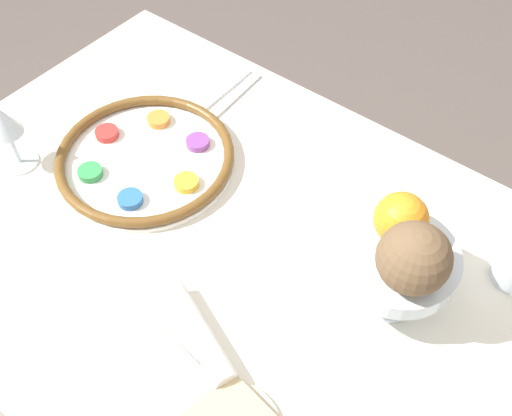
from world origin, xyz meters
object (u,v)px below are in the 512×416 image
object	(u,v)px
wine_glass	(3,124)
coconut	(414,258)
orange_fruit	(401,219)
napkin_roll	(199,334)
seder_plate	(145,158)
fruit_stand	(395,263)

from	to	relation	value
wine_glass	coconut	xyz separation A→B (m)	(0.74, 0.15, 0.06)
wine_glass	orange_fruit	xyz separation A→B (m)	(0.69, 0.21, 0.05)
wine_glass	coconut	bearing A→B (deg)	11.65
coconut	napkin_roll	distance (m)	0.34
wine_glass	napkin_roll	size ratio (longest dim) A/B	0.78
wine_glass	seder_plate	bearing A→B (deg)	37.65
fruit_stand	seder_plate	bearing A→B (deg)	-176.18
seder_plate	napkin_roll	xyz separation A→B (m)	(0.33, -0.22, 0.00)
wine_glass	coconut	distance (m)	0.76
fruit_stand	napkin_roll	xyz separation A→B (m)	(-0.18, -0.25, -0.07)
fruit_stand	napkin_roll	size ratio (longest dim) A/B	1.05
seder_plate	napkin_roll	size ratio (longest dim) A/B	1.87
wine_glass	fruit_stand	world-z (taller)	wine_glass
coconut	napkin_roll	world-z (taller)	coconut
wine_glass	fruit_stand	size ratio (longest dim) A/B	0.74
orange_fruit	napkin_roll	size ratio (longest dim) A/B	0.45
seder_plate	orange_fruit	world-z (taller)	orange_fruit
napkin_roll	orange_fruit	bearing A→B (deg)	59.47
fruit_stand	wine_glass	bearing A→B (deg)	-165.42
wine_glass	coconut	size ratio (longest dim) A/B	1.34
fruit_stand	coconut	bearing A→B (deg)	-45.46
coconut	seder_plate	bearing A→B (deg)	-179.73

